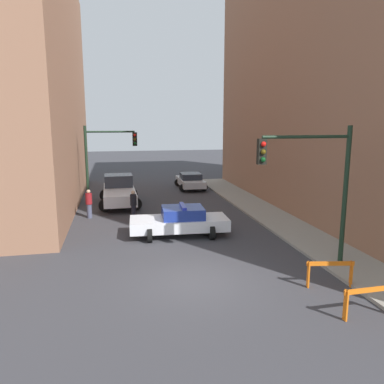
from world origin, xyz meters
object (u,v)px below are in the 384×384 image
at_px(traffic_light_near, 318,175).
at_px(pedestrian_crossing, 133,204).
at_px(traffic_light_far, 103,153).
at_px(white_truck, 119,191).
at_px(parked_car_near, 190,181).
at_px(pedestrian_corner, 89,203).
at_px(barrier_front, 369,297).
at_px(police_car, 180,221).
at_px(barrier_mid, 330,270).

height_order(traffic_light_near, pedestrian_crossing, traffic_light_near).
relative_size(traffic_light_far, white_truck, 0.96).
height_order(traffic_light_far, parked_car_near, traffic_light_far).
bearing_deg(pedestrian_corner, white_truck, -120.86).
bearing_deg(traffic_light_far, white_truck, -31.43).
bearing_deg(traffic_light_near, parked_car_near, 94.08).
height_order(white_truck, barrier_front, white_truck).
bearing_deg(police_car, barrier_front, -153.03).
xyz_separation_m(pedestrian_crossing, barrier_front, (5.90, -12.27, -0.24)).
height_order(traffic_light_near, white_truck, traffic_light_near).
bearing_deg(police_car, traffic_light_near, -135.56).
bearing_deg(parked_car_near, pedestrian_corner, -131.70).
height_order(white_truck, pedestrian_corner, white_truck).
bearing_deg(traffic_light_far, parked_car_near, 32.56).
distance_m(traffic_light_near, pedestrian_corner, 13.07).
xyz_separation_m(traffic_light_far, police_car, (3.72, -8.24, -2.67)).
bearing_deg(white_truck, parked_car_near, 39.14).
bearing_deg(parked_car_near, barrier_front, -86.88).
height_order(white_truck, barrier_mid, white_truck).
bearing_deg(barrier_front, pedestrian_crossing, 115.67).
bearing_deg(barrier_mid, pedestrian_corner, 127.21).
distance_m(parked_car_near, pedestrian_corner, 11.19).
relative_size(white_truck, barrier_front, 3.39).
relative_size(parked_car_near, barrier_front, 2.71).
bearing_deg(barrier_front, traffic_light_far, 114.05).
relative_size(traffic_light_near, white_truck, 0.96).
relative_size(traffic_light_near, barrier_front, 3.25).
height_order(traffic_light_far, white_truck, traffic_light_far).
height_order(police_car, barrier_mid, police_car).
relative_size(white_truck, barrier_mid, 3.43).
xyz_separation_m(police_car, parked_car_near, (3.06, 12.57, -0.05)).
height_order(traffic_light_near, barrier_front, traffic_light_near).
distance_m(white_truck, pedestrian_corner, 3.74).
distance_m(traffic_light_near, pedestrian_crossing, 10.90).
distance_m(police_car, white_truck, 8.15).
height_order(pedestrian_corner, barrier_front, pedestrian_corner).
distance_m(police_car, parked_car_near, 12.94).
bearing_deg(barrier_front, white_truck, 112.02).
bearing_deg(parked_car_near, police_car, -102.69).
bearing_deg(barrier_front, police_car, 113.80).
distance_m(traffic_light_far, pedestrian_crossing, 5.60).
bearing_deg(pedestrian_crossing, barrier_mid, 44.80).
relative_size(white_truck, pedestrian_corner, 3.27).
xyz_separation_m(traffic_light_near, pedestrian_crossing, (-6.35, 8.45, -2.67)).
bearing_deg(pedestrian_corner, police_car, 133.02).
distance_m(pedestrian_crossing, barrier_mid, 11.86).
xyz_separation_m(traffic_light_near, pedestrian_corner, (-8.83, 9.26, -2.67)).
relative_size(barrier_front, barrier_mid, 1.01).
relative_size(traffic_light_far, pedestrian_crossing, 3.13).
bearing_deg(pedestrian_corner, traffic_light_near, 130.56).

